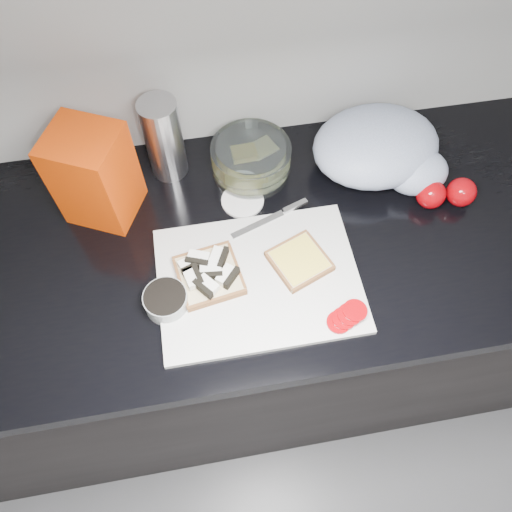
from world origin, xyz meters
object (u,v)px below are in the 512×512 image
at_px(cutting_board, 259,280).
at_px(steel_canister, 164,139).
at_px(glass_bowl, 251,159).
at_px(bread_bag, 95,175).

height_order(cutting_board, steel_canister, steel_canister).
bearing_deg(glass_bowl, cutting_board, -96.54).
relative_size(cutting_board, bread_bag, 1.87).
distance_m(cutting_board, steel_canister, 0.37).
height_order(glass_bowl, bread_bag, bread_bag).
xyz_separation_m(cutting_board, glass_bowl, (0.03, 0.29, 0.03)).
relative_size(glass_bowl, bread_bag, 0.84).
height_order(cutting_board, bread_bag, bread_bag).
distance_m(glass_bowl, steel_canister, 0.20).
xyz_separation_m(glass_bowl, bread_bag, (-0.33, -0.05, 0.07)).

